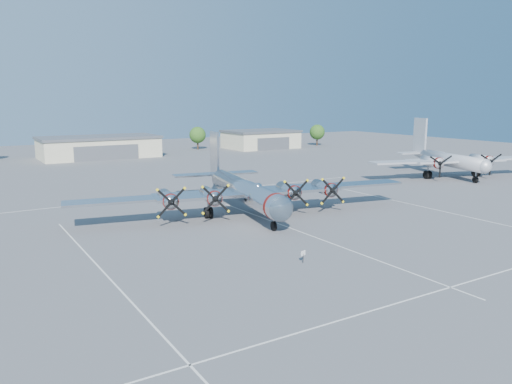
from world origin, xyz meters
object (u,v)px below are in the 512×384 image
hangar_center (99,147)px  info_placard (303,254)px  main_bomber_b29 (243,212)px  tree_east (198,135)px  twin_engine_east (447,177)px  tree_far_east (317,132)px  hangar_east (261,139)px

hangar_center → info_placard: (-6.20, -93.24, -1.91)m
main_bomber_b29 → info_placard: (-5.84, -20.74, 0.80)m
tree_east → main_bomber_b29: size_ratio=0.15×
tree_east → twin_engine_east: (17.81, -72.82, -4.22)m
tree_east → hangar_center: bearing=-168.6°
hangar_center → tree_far_east: (68.00, -1.96, 1.51)m
hangar_east → main_bomber_b29: hangar_east is taller
main_bomber_b29 → info_placard: size_ratio=38.51×
tree_far_east → twin_engine_east: (-20.19, -64.82, -4.22)m
hangar_center → tree_east: bearing=11.4°
twin_engine_east → hangar_east: bearing=105.9°
hangar_center → info_placard: size_ratio=25.16×
hangar_center → tree_east: (30.00, 6.04, 1.51)m
tree_east → info_placard: bearing=-110.0°
hangar_east → info_placard: 107.86m
hangar_center → twin_engine_east: (47.81, -66.78, -2.71)m
main_bomber_b29 → hangar_east: bearing=67.0°
hangar_east → main_bomber_b29: bearing=-123.7°
tree_far_east → twin_engine_east: bearing=-107.3°
hangar_east → main_bomber_b29: size_ratio=0.47×
main_bomber_b29 → tree_east: bearing=79.6°
tree_east → tree_far_east: (38.00, -8.00, 0.00)m
tree_east → tree_far_east: size_ratio=1.00×
tree_far_east → info_placard: tree_far_east is taller
hangar_center → tree_east: size_ratio=4.31×
hangar_east → twin_engine_east: (-0.19, -66.78, -2.71)m
twin_engine_east → hangar_center: bearing=141.7°
tree_far_east → info_placard: size_ratio=5.84×
tree_far_east → main_bomber_b29: (-68.36, -70.54, -4.22)m
tree_east → info_placard: (-36.20, -99.28, -3.42)m
hangar_center → hangar_east: 48.00m
main_bomber_b29 → twin_engine_east: size_ratio=1.30×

